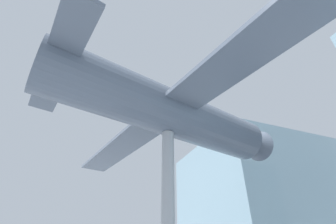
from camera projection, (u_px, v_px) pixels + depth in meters
The scene contains 3 objects.
glass_pavilion_left at pixel (258, 208), 20.36m from camera, with size 11.36×11.30×11.22m.
support_pylon_central at pixel (168, 212), 7.83m from camera, with size 0.49×0.49×6.19m.
suspended_airplane at pixel (173, 114), 10.18m from camera, with size 19.40×12.64×3.03m.
Camera 1 is at (7.96, -3.00, 1.92)m, focal length 24.00 mm.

